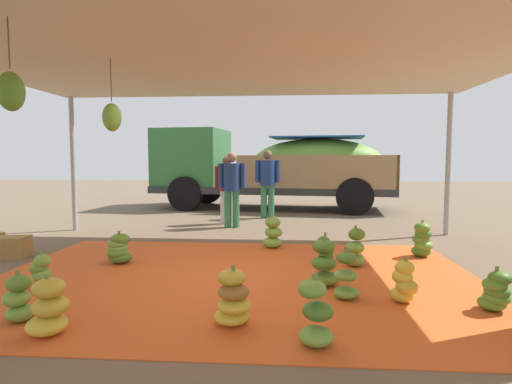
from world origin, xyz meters
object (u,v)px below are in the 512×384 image
object	(u,v)px
banana_bunch_8	(19,300)
banana_bunch_6	(119,249)
banana_bunch_3	(324,265)
banana_bunch_12	(42,272)
banana_bunch_0	(355,249)
banana_bunch_13	(346,277)
banana_bunch_9	(325,249)
crate_1	(10,247)
banana_bunch_10	(273,234)
worker_1	(232,184)
banana_bunch_7	(233,300)
banana_bunch_2	(404,283)
banana_bunch_4	(316,315)
banana_bunch_5	(496,292)
banana_bunch_11	(49,309)
cargo_truck_main	(269,166)
worker_2	(227,185)
banana_bunch_1	(422,241)
worker_0	(268,179)

from	to	relation	value
banana_bunch_8	banana_bunch_6	bearing A→B (deg)	88.33
banana_bunch_3	banana_bunch_12	distance (m)	3.27
banana_bunch_0	banana_bunch_13	xyz separation A→B (m)	(-0.32, -1.36, -0.02)
banana_bunch_9	crate_1	bearing A→B (deg)	-178.38
banana_bunch_3	banana_bunch_10	world-z (taller)	banana_bunch_3
banana_bunch_13	crate_1	xyz separation A→B (m)	(-4.85, 1.55, -0.08)
banana_bunch_0	banana_bunch_12	world-z (taller)	banana_bunch_0
banana_bunch_6	banana_bunch_8	bearing A→B (deg)	-91.67
banana_bunch_9	worker_1	world-z (taller)	worker_1
worker_1	banana_bunch_7	bearing A→B (deg)	-82.47
banana_bunch_2	banana_bunch_4	size ratio (longest dim) A/B	0.84
banana_bunch_10	banana_bunch_8	bearing A→B (deg)	-123.76
banana_bunch_3	banana_bunch_5	xyz separation A→B (m)	(1.60, -0.72, -0.06)
banana_bunch_11	banana_bunch_10	bearing A→B (deg)	63.57
banana_bunch_13	cargo_truck_main	world-z (taller)	cargo_truck_main
banana_bunch_8	banana_bunch_5	bearing A→B (deg)	7.30
banana_bunch_11	worker_1	xyz separation A→B (m)	(0.83, 5.69, 0.73)
banana_bunch_10	worker_2	bearing A→B (deg)	113.86
cargo_truck_main	worker_1	xyz separation A→B (m)	(-0.66, -3.54, -0.33)
banana_bunch_0	banana_bunch_1	size ratio (longest dim) A/B	1.01
banana_bunch_9	banana_bunch_12	size ratio (longest dim) A/B	0.93
banana_bunch_7	banana_bunch_12	bearing A→B (deg)	159.31
banana_bunch_0	banana_bunch_3	distance (m)	1.05
worker_1	banana_bunch_13	bearing A→B (deg)	-68.24
banana_bunch_3	banana_bunch_12	size ratio (longest dim) A/B	1.29
banana_bunch_13	worker_2	xyz separation A→B (m)	(-2.01, 5.08, 0.67)
banana_bunch_2	banana_bunch_7	size ratio (longest dim) A/B	0.88
banana_bunch_3	cargo_truck_main	xyz separation A→B (m)	(-0.98, 7.67, 1.03)
crate_1	banana_bunch_5	bearing A→B (deg)	-16.19
banana_bunch_6	banana_bunch_11	size ratio (longest dim) A/B	0.91
banana_bunch_2	banana_bunch_4	bearing A→B (deg)	-132.84
worker_1	banana_bunch_2	bearing A→B (deg)	-62.70
banana_bunch_5	cargo_truck_main	bearing A→B (deg)	107.11
banana_bunch_5	crate_1	size ratio (longest dim) A/B	0.86
banana_bunch_1	banana_bunch_7	bearing A→B (deg)	-132.19
banana_bunch_2	crate_1	bearing A→B (deg)	163.25
cargo_truck_main	banana_bunch_10	bearing A→B (deg)	-86.90
banana_bunch_4	banana_bunch_3	bearing A→B (deg)	82.35
banana_bunch_12	cargo_truck_main	distance (m)	8.43
banana_bunch_3	banana_bunch_4	distance (m)	1.61
banana_bunch_8	banana_bunch_3	bearing A→B (deg)	23.97
banana_bunch_11	worker_0	size ratio (longest dim) A/B	0.30
crate_1	banana_bunch_13	bearing A→B (deg)	-17.70
worker_2	banana_bunch_10	bearing A→B (deg)	-66.14
banana_bunch_1	banana_bunch_7	size ratio (longest dim) A/B	1.03
banana_bunch_4	worker_2	distance (m)	6.47
banana_bunch_1	banana_bunch_11	distance (m)	5.14
banana_bunch_8	cargo_truck_main	xyz separation A→B (m)	(1.93, 8.97, 1.08)
banana_bunch_2	worker_2	bearing A→B (deg)	116.59
banana_bunch_0	banana_bunch_9	xyz separation A→B (m)	(-0.39, 0.32, -0.08)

